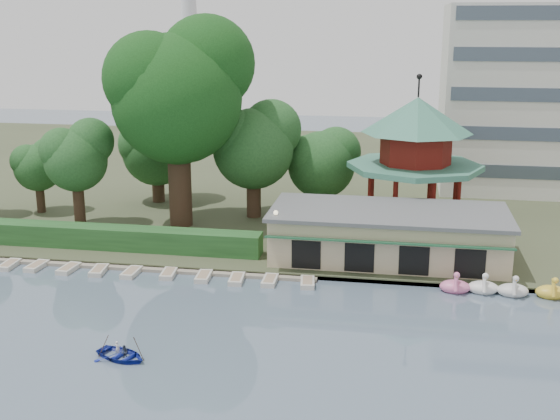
% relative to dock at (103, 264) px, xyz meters
% --- Properties ---
extents(ground_plane, '(220.00, 220.00, 0.00)m').
position_rel_dock_xyz_m(ground_plane, '(12.00, -17.20, -0.12)').
color(ground_plane, slate).
rests_on(ground_plane, ground).
extents(shore, '(220.00, 70.00, 0.40)m').
position_rel_dock_xyz_m(shore, '(12.00, 34.80, 0.08)').
color(shore, '#424930').
rests_on(shore, ground).
extents(embankment, '(220.00, 0.60, 0.30)m').
position_rel_dock_xyz_m(embankment, '(12.00, 0.10, 0.03)').
color(embankment, gray).
rests_on(embankment, ground).
extents(dock, '(34.00, 1.60, 0.24)m').
position_rel_dock_xyz_m(dock, '(0.00, 0.00, 0.00)').
color(dock, gray).
rests_on(dock, ground).
extents(boathouse, '(18.60, 9.39, 3.90)m').
position_rel_dock_xyz_m(boathouse, '(22.00, 4.77, 2.25)').
color(boathouse, '#C4B18D').
rests_on(boathouse, shore).
extents(pavilion, '(12.40, 12.40, 13.50)m').
position_rel_dock_xyz_m(pavilion, '(24.00, 14.80, 7.36)').
color(pavilion, '#C4B18D').
rests_on(pavilion, shore).
extents(hedge, '(30.00, 2.00, 1.80)m').
position_rel_dock_xyz_m(hedge, '(-3.00, 3.30, 1.18)').
color(hedge, '#255625').
rests_on(hedge, shore).
extents(lamp_post, '(0.36, 0.36, 4.28)m').
position_rel_dock_xyz_m(lamp_post, '(13.50, 1.80, 3.22)').
color(lamp_post, black).
rests_on(lamp_post, shore).
extents(big_tree, '(12.72, 11.85, 18.90)m').
position_rel_dock_xyz_m(big_tree, '(3.16, 10.99, 12.82)').
color(big_tree, '#3A281C').
rests_on(big_tree, shore).
extents(small_trees, '(39.61, 16.53, 11.17)m').
position_rel_dock_xyz_m(small_trees, '(1.90, 15.26, 6.32)').
color(small_trees, '#3A281C').
rests_on(small_trees, shore).
extents(swan_boats, '(15.86, 2.09, 1.92)m').
position_rel_dock_xyz_m(swan_boats, '(33.33, -0.71, 0.28)').
color(swan_boats, pink).
rests_on(swan_boats, ground).
extents(moored_rowboats, '(32.35, 2.74, 0.36)m').
position_rel_dock_xyz_m(moored_rowboats, '(0.63, -1.41, 0.06)').
color(moored_rowboats, beige).
rests_on(moored_rowboats, ground).
extents(rowboat_with_passengers, '(5.20, 4.44, 2.01)m').
position_rel_dock_xyz_m(rowboat_with_passengers, '(7.50, -14.59, 0.34)').
color(rowboat_with_passengers, '#172696').
rests_on(rowboat_with_passengers, ground).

